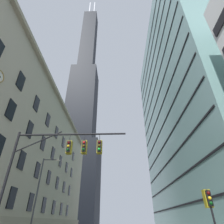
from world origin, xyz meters
name	(u,v)px	position (x,y,z in m)	size (l,w,h in m)	color
station_building	(14,155)	(-17.73, 22.49, 11.95)	(14.13, 57.00, 23.95)	#B2A88E
dark_skyscraper	(81,121)	(-21.83, 89.22, 55.52)	(25.04, 25.04, 190.53)	black
glass_office_midrise	(186,104)	(18.12, 29.20, 26.61)	(14.35, 44.99, 53.22)	gray
traffic_signal_mast	(61,156)	(-3.41, 4.63, 5.97)	(8.88, 0.63, 7.90)	black
traffic_light_near_right	(209,201)	(6.55, 4.00, 2.79)	(0.40, 0.63, 3.33)	black
street_lamppost	(40,188)	(-8.22, 13.67, 5.10)	(2.18, 0.32, 8.43)	#47474C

